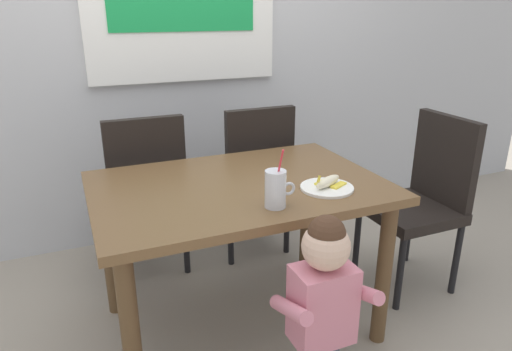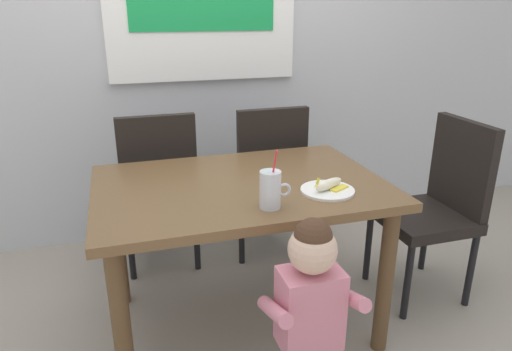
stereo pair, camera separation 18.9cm
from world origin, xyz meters
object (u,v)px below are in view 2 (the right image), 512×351
dining_chair_right (266,172)px  dining_chair_far (438,200)px  snack_plate (327,190)px  milk_cup (271,192)px  peeled_banana (329,184)px  dining_table (241,205)px  toddler_standing (310,300)px  dining_chair_left (158,183)px

dining_chair_right → dining_chair_far: bearing=136.9°
dining_chair_right → dining_chair_far: (0.73, -0.68, 0.00)m
snack_plate → dining_chair_right: bearing=88.8°
milk_cup → peeled_banana: (0.29, 0.09, -0.04)m
dining_chair_right → snack_plate: 0.91m
dining_chair_right → milk_cup: bearing=72.5°
dining_table → peeled_banana: 0.42m
dining_chair_right → dining_chair_far: 1.00m
dining_chair_right → toddler_standing: size_ratio=1.15×
dining_chair_right → milk_cup: (-0.30, -0.96, 0.28)m
dining_chair_far → toddler_standing: dining_chair_far is taller
dining_table → snack_plate: size_ratio=5.57×
dining_chair_left → dining_chair_right: (0.65, -0.01, 0.00)m
dining_chair_left → milk_cup: size_ratio=3.89×
milk_cup → dining_chair_left: bearing=109.8°
milk_cup → peeled_banana: 0.31m
dining_chair_far → snack_plate: dining_chair_far is taller
dining_table → toddler_standing: 0.62m
dining_chair_far → snack_plate: size_ratio=4.17×
dining_table → toddler_standing: size_ratio=1.53×
dining_chair_left → dining_chair_right: same height
dining_table → dining_chair_left: bearing=114.4°
snack_plate → milk_cup: bearing=-163.7°
dining_chair_left → toddler_standing: dining_chair_left is taller
peeled_banana → dining_chair_right: bearing=89.3°
dining_chair_right → dining_chair_far: same height
dining_chair_right → toddler_standing: dining_chair_right is taller
dining_chair_far → milk_cup: milk_cup is taller
snack_plate → dining_table: bearing=146.8°
dining_chair_left → milk_cup: 1.07m
dining_chair_left → dining_chair_right: bearing=178.8°
dining_table → milk_cup: milk_cup is taller
dining_chair_far → milk_cup: bearing=-74.7°
toddler_standing → peeled_banana: 0.54m
dining_chair_right → snack_plate: (-0.02, -0.88, 0.22)m
toddler_standing → milk_cup: milk_cup is taller
dining_chair_right → snack_plate: bearing=88.8°
dining_chair_right → snack_plate: dining_chair_right is taller
dining_chair_left → dining_chair_far: 1.55m
dining_chair_right → milk_cup: size_ratio=3.89×
dining_chair_far → toddler_standing: bearing=-59.0°
dining_table → peeled_banana: bearing=-32.1°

